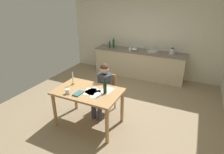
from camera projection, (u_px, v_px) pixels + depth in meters
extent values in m
cube|color=#937F60|center=(110.00, 109.00, 4.49)|extent=(5.20, 5.20, 0.04)
cube|color=beige|center=(143.00, 36.00, 6.12)|extent=(5.20, 0.12, 2.60)
cube|color=beige|center=(138.00, 64.00, 6.16)|extent=(2.95, 0.60, 0.86)
cube|color=#72665B|center=(139.00, 51.00, 5.98)|extent=(2.99, 0.64, 0.04)
cube|color=tan|center=(88.00, 91.00, 3.63)|extent=(1.32, 0.83, 0.04)
cylinder|color=tan|center=(55.00, 110.00, 3.73)|extent=(0.07, 0.07, 0.76)
cylinder|color=tan|center=(107.00, 126.00, 3.26)|extent=(0.07, 0.07, 0.76)
cylinder|color=tan|center=(75.00, 95.00, 4.32)|extent=(0.07, 0.07, 0.76)
cylinder|color=tan|center=(122.00, 107.00, 3.85)|extent=(0.07, 0.07, 0.76)
cube|color=tan|center=(105.00, 93.00, 4.22)|extent=(0.41, 0.41, 0.04)
cube|color=tan|center=(109.00, 81.00, 4.29)|extent=(0.36, 0.04, 0.40)
cylinder|color=tan|center=(95.00, 103.00, 4.25)|extent=(0.04, 0.04, 0.46)
cylinder|color=tan|center=(108.00, 107.00, 4.11)|extent=(0.04, 0.04, 0.46)
cylinder|color=tan|center=(103.00, 97.00, 4.52)|extent=(0.04, 0.04, 0.46)
cylinder|color=tan|center=(115.00, 100.00, 4.38)|extent=(0.04, 0.04, 0.46)
cylinder|color=#333842|center=(105.00, 84.00, 4.11)|extent=(0.33, 0.33, 0.50)
sphere|color=#D8AD8C|center=(104.00, 69.00, 3.97)|extent=(0.20, 0.20, 0.20)
sphere|color=#473323|center=(104.00, 68.00, 3.95)|extent=(0.19, 0.19, 0.19)
cylinder|color=#383847|center=(98.00, 97.00, 4.09)|extent=(0.14, 0.38, 0.13)
cylinder|color=#383847|center=(94.00, 110.00, 4.02)|extent=(0.10, 0.10, 0.45)
cylinder|color=#383847|center=(104.00, 98.00, 4.02)|extent=(0.14, 0.38, 0.13)
cylinder|color=#383847|center=(100.00, 111.00, 3.96)|extent=(0.10, 0.10, 0.45)
cylinder|color=white|center=(68.00, 91.00, 3.49)|extent=(0.08, 0.08, 0.09)
torus|color=white|center=(70.00, 92.00, 3.47)|extent=(0.06, 0.01, 0.06)
cylinder|color=gold|center=(73.00, 83.00, 3.87)|extent=(0.06, 0.06, 0.05)
cylinder|color=white|center=(73.00, 77.00, 3.82)|extent=(0.02, 0.02, 0.23)
cube|color=#326970|center=(78.00, 93.00, 3.49)|extent=(0.14, 0.22, 0.02)
cube|color=white|center=(92.00, 91.00, 3.61)|extent=(0.30, 0.35, 0.00)
cube|color=white|center=(107.00, 90.00, 3.63)|extent=(0.24, 0.32, 0.00)
cube|color=white|center=(95.00, 94.00, 3.50)|extent=(0.34, 0.36, 0.00)
cube|color=white|center=(90.00, 91.00, 3.59)|extent=(0.28, 0.34, 0.00)
cylinder|color=black|center=(105.00, 87.00, 3.47)|extent=(0.07, 0.07, 0.25)
cylinder|color=black|center=(105.00, 80.00, 3.41)|extent=(0.03, 0.03, 0.06)
cylinder|color=#B2B7BC|center=(153.00, 51.00, 5.80)|extent=(0.36, 0.36, 0.04)
cylinder|color=silver|center=(154.00, 47.00, 5.89)|extent=(0.02, 0.02, 0.24)
cylinder|color=#194C23|center=(110.00, 45.00, 6.26)|extent=(0.06, 0.06, 0.20)
cylinder|color=#194C23|center=(110.00, 41.00, 6.21)|extent=(0.03, 0.03, 0.05)
cylinder|color=#194C23|center=(114.00, 44.00, 6.32)|extent=(0.07, 0.07, 0.25)
cylinder|color=#194C23|center=(114.00, 39.00, 6.25)|extent=(0.03, 0.03, 0.06)
ellipsoid|color=white|center=(134.00, 49.00, 5.95)|extent=(0.19, 0.19, 0.09)
cylinder|color=#B7BABF|center=(172.00, 51.00, 5.54)|extent=(0.18, 0.18, 0.18)
cone|color=#262628|center=(173.00, 48.00, 5.49)|extent=(0.11, 0.11, 0.04)
cylinder|color=silver|center=(142.00, 50.00, 6.08)|extent=(0.06, 0.06, 0.00)
cylinder|color=silver|center=(142.00, 48.00, 6.06)|extent=(0.01, 0.01, 0.07)
cone|color=silver|center=(143.00, 46.00, 6.03)|extent=(0.07, 0.07, 0.08)
cylinder|color=silver|center=(139.00, 49.00, 6.12)|extent=(0.06, 0.06, 0.00)
cylinder|color=silver|center=(139.00, 48.00, 6.10)|extent=(0.01, 0.01, 0.07)
cone|color=silver|center=(140.00, 46.00, 6.07)|extent=(0.07, 0.07, 0.08)
cylinder|color=silver|center=(137.00, 49.00, 6.16)|extent=(0.06, 0.06, 0.00)
cylinder|color=silver|center=(137.00, 48.00, 6.14)|extent=(0.01, 0.01, 0.07)
cone|color=silver|center=(137.00, 46.00, 6.11)|extent=(0.07, 0.07, 0.08)
cylinder|color=white|center=(130.00, 49.00, 5.94)|extent=(0.08, 0.08, 0.10)
torus|color=white|center=(131.00, 49.00, 5.92)|extent=(0.07, 0.01, 0.07)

